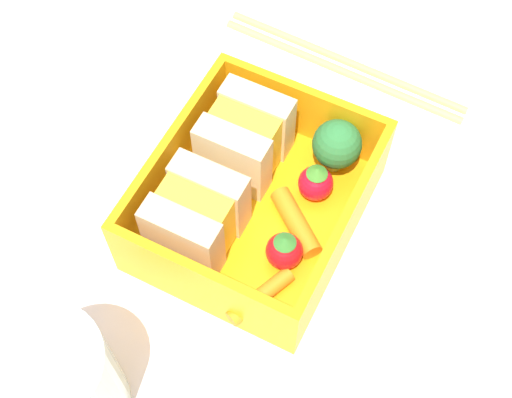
{
  "coord_description": "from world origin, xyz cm",
  "views": [
    {
      "loc": [
        -21.38,
        -10.77,
        44.37
      ],
      "look_at": [
        0.0,
        0.0,
        2.7
      ],
      "focal_mm": 50.0,
      "sensor_mm": 36.0,
      "label": 1
    }
  ],
  "objects_px": {
    "drinking_glass": "(59,385)",
    "broccoli_floret": "(337,145)",
    "sandwich_center_left": "(245,138)",
    "sandwich_left": "(197,216)",
    "strawberry_left": "(284,250)",
    "carrot_stick_left": "(295,224)",
    "strawberry_far_left": "(316,182)",
    "chopstick_pair": "(346,64)",
    "carrot_stick_far_left": "(261,296)"
  },
  "relations": [
    {
      "from": "sandwich_center_left",
      "to": "strawberry_far_left",
      "type": "distance_m",
      "value": 0.06
    },
    {
      "from": "carrot_stick_left",
      "to": "broccoli_floret",
      "type": "distance_m",
      "value": 0.06
    },
    {
      "from": "strawberry_left",
      "to": "drinking_glass",
      "type": "xyz_separation_m",
      "value": [
        -0.14,
        0.07,
        0.02
      ]
    },
    {
      "from": "broccoli_floret",
      "to": "drinking_glass",
      "type": "height_order",
      "value": "drinking_glass"
    },
    {
      "from": "strawberry_left",
      "to": "drinking_glass",
      "type": "height_order",
      "value": "drinking_glass"
    },
    {
      "from": "broccoli_floret",
      "to": "chopstick_pair",
      "type": "distance_m",
      "value": 0.11
    },
    {
      "from": "strawberry_left",
      "to": "carrot_stick_far_left",
      "type": "bearing_deg",
      "value": 178.38
    },
    {
      "from": "broccoli_floret",
      "to": "strawberry_left",
      "type": "bearing_deg",
      "value": -179.98
    },
    {
      "from": "sandwich_left",
      "to": "strawberry_left",
      "type": "distance_m",
      "value": 0.06
    },
    {
      "from": "sandwich_center_left",
      "to": "broccoli_floret",
      "type": "relative_size",
      "value": 1.23
    },
    {
      "from": "drinking_glass",
      "to": "broccoli_floret",
      "type": "bearing_deg",
      "value": -18.07
    },
    {
      "from": "carrot_stick_far_left",
      "to": "carrot_stick_left",
      "type": "xyz_separation_m",
      "value": [
        0.06,
        0.0,
        0.0
      ]
    },
    {
      "from": "carrot_stick_far_left",
      "to": "strawberry_far_left",
      "type": "relative_size",
      "value": 1.61
    },
    {
      "from": "chopstick_pair",
      "to": "drinking_glass",
      "type": "bearing_deg",
      "value": 172.53
    },
    {
      "from": "sandwich_left",
      "to": "drinking_glass",
      "type": "height_order",
      "value": "drinking_glass"
    },
    {
      "from": "strawberry_far_left",
      "to": "broccoli_floret",
      "type": "bearing_deg",
      "value": -6.78
    },
    {
      "from": "strawberry_far_left",
      "to": "chopstick_pair",
      "type": "bearing_deg",
      "value": 12.54
    },
    {
      "from": "carrot_stick_far_left",
      "to": "carrot_stick_left",
      "type": "distance_m",
      "value": 0.06
    },
    {
      "from": "strawberry_left",
      "to": "strawberry_far_left",
      "type": "relative_size",
      "value": 1.01
    },
    {
      "from": "strawberry_far_left",
      "to": "chopstick_pair",
      "type": "height_order",
      "value": "strawberry_far_left"
    },
    {
      "from": "drinking_glass",
      "to": "strawberry_left",
      "type": "bearing_deg",
      "value": -27.32
    },
    {
      "from": "carrot_stick_far_left",
      "to": "broccoli_floret",
      "type": "distance_m",
      "value": 0.12
    },
    {
      "from": "carrot_stick_left",
      "to": "broccoli_floret",
      "type": "bearing_deg",
      "value": -3.18
    },
    {
      "from": "carrot_stick_left",
      "to": "drinking_glass",
      "type": "bearing_deg",
      "value": 157.08
    },
    {
      "from": "broccoli_floret",
      "to": "chopstick_pair",
      "type": "bearing_deg",
      "value": 17.35
    },
    {
      "from": "sandwich_left",
      "to": "carrot_stick_far_left",
      "type": "distance_m",
      "value": 0.07
    },
    {
      "from": "sandwich_left",
      "to": "chopstick_pair",
      "type": "bearing_deg",
      "value": -8.51
    },
    {
      "from": "sandwich_center_left",
      "to": "drinking_glass",
      "type": "height_order",
      "value": "drinking_glass"
    },
    {
      "from": "carrot_stick_left",
      "to": "chopstick_pair",
      "type": "distance_m",
      "value": 0.16
    },
    {
      "from": "sandwich_center_left",
      "to": "sandwich_left",
      "type": "bearing_deg",
      "value": 180.0
    },
    {
      "from": "carrot_stick_left",
      "to": "strawberry_far_left",
      "type": "bearing_deg",
      "value": -0.32
    },
    {
      "from": "strawberry_far_left",
      "to": "drinking_glass",
      "type": "relative_size",
      "value": 0.34
    },
    {
      "from": "strawberry_far_left",
      "to": "broccoli_floret",
      "type": "relative_size",
      "value": 0.68
    },
    {
      "from": "strawberry_far_left",
      "to": "chopstick_pair",
      "type": "relative_size",
      "value": 0.15
    },
    {
      "from": "carrot_stick_far_left",
      "to": "chopstick_pair",
      "type": "bearing_deg",
      "value": 7.96
    },
    {
      "from": "carrot_stick_left",
      "to": "sandwich_left",
      "type": "bearing_deg",
      "value": 120.26
    },
    {
      "from": "sandwich_center_left",
      "to": "chopstick_pair",
      "type": "height_order",
      "value": "sandwich_center_left"
    },
    {
      "from": "sandwich_left",
      "to": "sandwich_center_left",
      "type": "relative_size",
      "value": 1.0
    },
    {
      "from": "carrot_stick_far_left",
      "to": "strawberry_left",
      "type": "bearing_deg",
      "value": -1.62
    },
    {
      "from": "sandwich_left",
      "to": "chopstick_pair",
      "type": "xyz_separation_m",
      "value": [
        0.19,
        -0.03,
        -0.03
      ]
    },
    {
      "from": "drinking_glass",
      "to": "chopstick_pair",
      "type": "bearing_deg",
      "value": -7.47
    },
    {
      "from": "strawberry_left",
      "to": "strawberry_far_left",
      "type": "bearing_deg",
      "value": 3.15
    },
    {
      "from": "sandwich_center_left",
      "to": "broccoli_floret",
      "type": "xyz_separation_m",
      "value": [
        0.02,
        -0.06,
        0.0
      ]
    },
    {
      "from": "carrot_stick_left",
      "to": "strawberry_far_left",
      "type": "height_order",
      "value": "strawberry_far_left"
    },
    {
      "from": "sandwich_center_left",
      "to": "broccoli_floret",
      "type": "distance_m",
      "value": 0.06
    },
    {
      "from": "sandwich_center_left",
      "to": "carrot_stick_left",
      "type": "relative_size",
      "value": 1.09
    },
    {
      "from": "sandwich_center_left",
      "to": "chopstick_pair",
      "type": "xyz_separation_m",
      "value": [
        0.12,
        -0.03,
        -0.03
      ]
    },
    {
      "from": "strawberry_left",
      "to": "chopstick_pair",
      "type": "xyz_separation_m",
      "value": [
        0.18,
        0.03,
        -0.02
      ]
    },
    {
      "from": "strawberry_left",
      "to": "chopstick_pair",
      "type": "relative_size",
      "value": 0.15
    },
    {
      "from": "strawberry_left",
      "to": "carrot_stick_left",
      "type": "distance_m",
      "value": 0.02
    }
  ]
}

